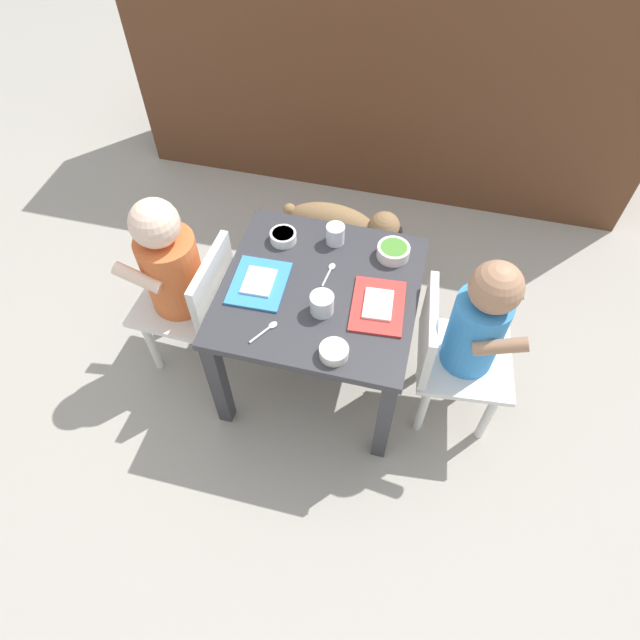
% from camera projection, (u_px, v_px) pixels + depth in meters
% --- Properties ---
extents(ground_plane, '(7.00, 7.00, 0.00)m').
position_uv_depth(ground_plane, '(320.00, 369.00, 1.95)').
color(ground_plane, '#9E998E').
extents(kitchen_cabinet_back, '(2.13, 0.37, 0.95)m').
position_uv_depth(kitchen_cabinet_back, '(389.00, 74.00, 2.27)').
color(kitchen_cabinet_back, '#56331E').
rests_on(kitchen_cabinet_back, ground).
extents(dining_table, '(0.57, 0.56, 0.45)m').
position_uv_depth(dining_table, '(320.00, 304.00, 1.66)').
color(dining_table, '#333338').
rests_on(dining_table, ground).
extents(seated_child_left, '(0.29, 0.29, 0.69)m').
position_uv_depth(seated_child_left, '(175.00, 271.00, 1.66)').
color(seated_child_left, silver).
rests_on(seated_child_left, ground).
extents(seated_child_right, '(0.31, 0.31, 0.68)m').
position_uv_depth(seated_child_right, '(472.00, 330.00, 1.53)').
color(seated_child_right, silver).
rests_on(seated_child_right, ground).
extents(dog, '(0.47, 0.17, 0.30)m').
position_uv_depth(dog, '(340.00, 227.00, 2.12)').
color(dog, olive).
rests_on(dog, ground).
extents(food_tray_left, '(0.16, 0.20, 0.02)m').
position_uv_depth(food_tray_left, '(259.00, 283.00, 1.60)').
color(food_tray_left, '#388CD8').
rests_on(food_tray_left, dining_table).
extents(food_tray_right, '(0.16, 0.21, 0.02)m').
position_uv_depth(food_tray_right, '(378.00, 305.00, 1.55)').
color(food_tray_right, red).
rests_on(food_tray_right, dining_table).
extents(water_cup_left, '(0.06, 0.06, 0.06)m').
position_uv_depth(water_cup_left, '(336.00, 235.00, 1.69)').
color(water_cup_left, white).
rests_on(water_cup_left, dining_table).
extents(water_cup_right, '(0.07, 0.07, 0.06)m').
position_uv_depth(water_cup_right, '(322.00, 305.00, 1.53)').
color(water_cup_right, white).
rests_on(water_cup_right, dining_table).
extents(cereal_bowl_left_side, '(0.08, 0.08, 0.03)m').
position_uv_depth(cereal_bowl_left_side, '(283.00, 236.00, 1.70)').
color(cereal_bowl_left_side, white).
rests_on(cereal_bowl_left_side, dining_table).
extents(veggie_bowl_near, '(0.08, 0.08, 0.03)m').
position_uv_depth(veggie_bowl_near, '(334.00, 351.00, 1.44)').
color(veggie_bowl_near, silver).
rests_on(veggie_bowl_near, dining_table).
extents(veggie_bowl_far, '(0.10, 0.10, 0.04)m').
position_uv_depth(veggie_bowl_far, '(393.00, 251.00, 1.66)').
color(veggie_bowl_far, white).
rests_on(veggie_bowl_far, dining_table).
extents(spoon_by_left_tray, '(0.06, 0.09, 0.01)m').
position_uv_depth(spoon_by_left_tray, '(266.00, 330.00, 1.50)').
color(spoon_by_left_tray, silver).
rests_on(spoon_by_left_tray, dining_table).
extents(spoon_by_right_tray, '(0.02, 0.10, 0.01)m').
position_uv_depth(spoon_by_right_tray, '(329.00, 272.00, 1.63)').
color(spoon_by_right_tray, silver).
rests_on(spoon_by_right_tray, dining_table).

